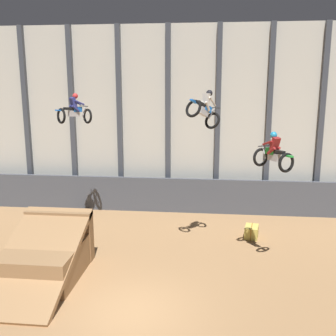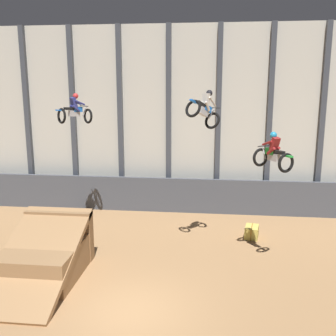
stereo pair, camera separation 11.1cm
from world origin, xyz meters
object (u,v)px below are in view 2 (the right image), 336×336
object	(u,v)px
dirt_ramp	(47,255)
hay_bale_trackside	(252,232)
rider_bike_right_air	(273,154)
rider_bike_left_air	(75,111)
rider_bike_center_air	(204,109)

from	to	relation	value
dirt_ramp	hay_bale_trackside	size ratio (longest dim) A/B	4.99
rider_bike_right_air	hay_bale_trackside	bearing A→B (deg)	63.00
rider_bike_left_air	dirt_ramp	bearing A→B (deg)	-44.70
rider_bike_right_air	hay_bale_trackside	xyz separation A→B (m)	(-0.34, 2.95, -4.26)
dirt_ramp	hay_bale_trackside	xyz separation A→B (m)	(8.12, 4.54, -0.48)
rider_bike_center_air	rider_bike_right_air	size ratio (longest dim) A/B	1.06
dirt_ramp	rider_bike_right_air	world-z (taller)	rider_bike_right_air
dirt_ramp	hay_bale_trackside	world-z (taller)	dirt_ramp
dirt_ramp	rider_bike_left_air	bearing A→B (deg)	94.20
dirt_ramp	rider_bike_left_air	world-z (taller)	rider_bike_left_air
rider_bike_center_air	hay_bale_trackside	bearing A→B (deg)	73.72
rider_bike_center_air	rider_bike_right_air	distance (m)	3.29
rider_bike_center_air	rider_bike_left_air	bearing A→B (deg)	-162.86
rider_bike_left_air	rider_bike_right_air	world-z (taller)	rider_bike_left_air
rider_bike_left_air	hay_bale_trackside	xyz separation A→B (m)	(8.47, -0.31, -5.58)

